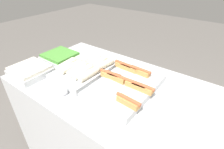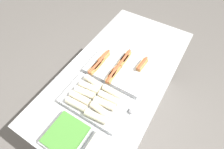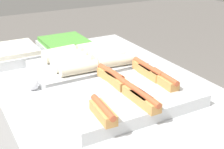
{
  "view_description": "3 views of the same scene",
  "coord_description": "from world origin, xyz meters",
  "px_view_note": "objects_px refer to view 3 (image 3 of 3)",
  "views": [
    {
      "loc": [
        0.51,
        -0.83,
        1.65
      ],
      "look_at": [
        -0.11,
        0.0,
        1.0
      ],
      "focal_mm": 28.0,
      "sensor_mm": 36.0,
      "label": 1
    },
    {
      "loc": [
        -0.85,
        -0.45,
        2.17
      ],
      "look_at": [
        -0.11,
        0.0,
        1.0
      ],
      "focal_mm": 28.0,
      "sensor_mm": 36.0,
      "label": 2
    },
    {
      "loc": [
        0.93,
        -0.57,
        1.51
      ],
      "look_at": [
        -0.11,
        0.0,
        1.0
      ],
      "focal_mm": 50.0,
      "sensor_mm": 36.0,
      "label": 3
    }
  ],
  "objects_px": {
    "tray_wraps": "(86,63)",
    "tray_side_front": "(13,54)",
    "tray_hotdogs": "(128,95)",
    "tray_side_back": "(65,46)",
    "serving_spoon_near": "(32,84)"
  },
  "relations": [
    {
      "from": "tray_wraps",
      "to": "tray_side_front",
      "type": "bearing_deg",
      "value": -139.63
    },
    {
      "from": "tray_hotdogs",
      "to": "tray_side_front",
      "type": "xyz_separation_m",
      "value": [
        -0.7,
        -0.29,
        0.0
      ]
    },
    {
      "from": "tray_side_back",
      "to": "serving_spoon_near",
      "type": "xyz_separation_m",
      "value": [
        0.39,
        -0.3,
        -0.01
      ]
    },
    {
      "from": "tray_wraps",
      "to": "tray_side_back",
      "type": "bearing_deg",
      "value": 177.68
    },
    {
      "from": "tray_wraps",
      "to": "tray_side_back",
      "type": "xyz_separation_m",
      "value": [
        -0.33,
        0.01,
        -0.01
      ]
    },
    {
      "from": "tray_side_front",
      "to": "tray_hotdogs",
      "type": "bearing_deg",
      "value": 22.35
    },
    {
      "from": "tray_wraps",
      "to": "tray_side_front",
      "type": "xyz_separation_m",
      "value": [
        -0.33,
        -0.28,
        -0.01
      ]
    },
    {
      "from": "tray_wraps",
      "to": "tray_side_front",
      "type": "height_order",
      "value": "tray_wraps"
    },
    {
      "from": "tray_wraps",
      "to": "tray_side_back",
      "type": "relative_size",
      "value": 1.86
    },
    {
      "from": "tray_side_back",
      "to": "serving_spoon_near",
      "type": "bearing_deg",
      "value": -37.7
    },
    {
      "from": "tray_hotdogs",
      "to": "serving_spoon_near",
      "type": "relative_size",
      "value": 2.4
    },
    {
      "from": "tray_side_back",
      "to": "tray_wraps",
      "type": "bearing_deg",
      "value": -2.32
    },
    {
      "from": "tray_hotdogs",
      "to": "tray_side_front",
      "type": "distance_m",
      "value": 0.75
    },
    {
      "from": "tray_wraps",
      "to": "tray_side_back",
      "type": "distance_m",
      "value": 0.33
    },
    {
      "from": "tray_side_front",
      "to": "serving_spoon_near",
      "type": "distance_m",
      "value": 0.39
    }
  ]
}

